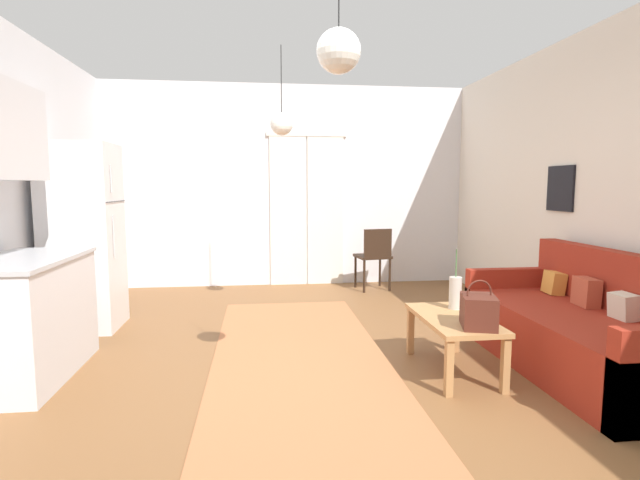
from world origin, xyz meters
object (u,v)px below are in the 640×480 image
Objects in this scene: couch at (586,333)px; handbag at (479,311)px; refrigerator at (84,237)px; pendant_lamp_near at (339,51)px; pendant_lamp_far at (282,124)px; accent_chair at (374,254)px; bamboo_vase at (455,293)px; coffee_table at (454,325)px.

couch reaches higher than handbag.
pendant_lamp_near is (2.13, -2.20, 1.22)m from refrigerator.
pendant_lamp_far is (-2.20, 1.67, 1.72)m from couch.
couch is at bearing -21.32° from refrigerator.
couch is 4.47m from refrigerator.
pendant_lamp_near is at bearing -84.68° from pendant_lamp_far.
refrigerator is 3.30m from pendant_lamp_near.
refrigerator is 2.22m from pendant_lamp_far.
accent_chair is at bearing 89.74° from handbag.
pendant_lamp_far is at bearing 133.73° from bamboo_vase.
pendant_lamp_near reaches higher than refrigerator.
bamboo_vase reaches higher than handbag.
couch is 4.18× the size of bamboo_vase.
pendant_lamp_near is at bearing -140.12° from bamboo_vase.
coffee_table is 0.33m from handbag.
refrigerator is at bearing 154.09° from coffee_table.
coffee_table is 2.73× the size of handbag.
couch is 0.99m from bamboo_vase.
coffee_table is at bearing 174.70° from couch.
refrigerator is 2.16× the size of accent_chair.
pendant_lamp_far reaches higher than handbag.
refrigerator is at bearing 158.68° from couch.
handbag is 0.19× the size of refrigerator.
bamboo_vase reaches higher than accent_chair.
couch is 2.39× the size of accent_chair.
handbag is 3.67m from refrigerator.
handbag is at bearing -168.88° from couch.
coffee_table is 0.31m from bamboo_vase.
refrigerator is at bearing 150.56° from handbag.
pendant_lamp_far is (-1.26, 1.85, 1.47)m from handbag.
pendant_lamp_near is (-1.09, -0.91, 1.57)m from bamboo_vase.
bamboo_vase is at bearing 82.18° from accent_chair.
coffee_table is 0.51× the size of refrigerator.
handbag is at bearing 21.33° from pendant_lamp_near.
handbag is (-0.94, -0.19, 0.25)m from couch.
accent_chair is (3.19, 1.34, -0.41)m from refrigerator.
coffee_table is 1.91× the size of bamboo_vase.
pendant_lamp_near is at bearing -145.17° from coffee_table.
pendant_lamp_far is at bearing 1.81° from refrigerator.
pendant_lamp_near is 0.88× the size of pendant_lamp_far.
bamboo_vase is at bearing 65.86° from coffee_table.
accent_chair reaches higher than coffee_table.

